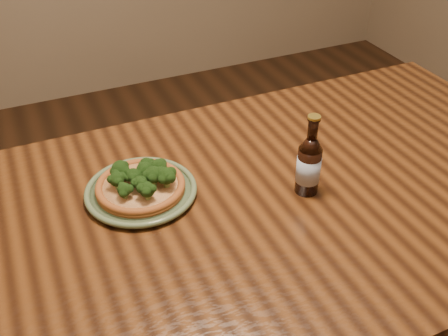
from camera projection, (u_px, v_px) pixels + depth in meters
name	position (u px, v px, depth m)	size (l,w,h in m)	color
table	(266.00, 227.00, 1.26)	(1.60, 0.90, 0.75)	#4F2A11
plate	(141.00, 191.00, 1.20)	(0.26, 0.26, 0.02)	#586B49
pizza	(141.00, 183.00, 1.19)	(0.20, 0.20, 0.07)	#9A5322
beer_bottle	(309.00, 165.00, 1.18)	(0.06, 0.06, 0.20)	black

